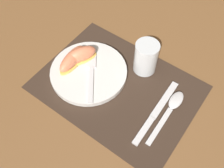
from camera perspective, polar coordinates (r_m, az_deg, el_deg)
name	(u,v)px	position (r m, az deg, el deg)	size (l,w,h in m)	color
ground_plane	(117,87)	(0.77, 1.15, -0.69)	(3.00, 3.00, 0.00)	brown
placemat	(117,87)	(0.77, 1.15, -0.61)	(0.46, 0.33, 0.00)	#38281E
plate	(89,72)	(0.79, -5.09, 2.63)	(0.23, 0.23, 0.02)	white
juice_glass	(146,59)	(0.78, 7.33, 5.47)	(0.07, 0.07, 0.10)	silver
knife	(155,113)	(0.73, 9.43, -6.28)	(0.02, 0.23, 0.01)	silver
spoon	(172,107)	(0.75, 12.89, -4.85)	(0.04, 0.19, 0.01)	silver
fork	(91,69)	(0.78, -4.50, 3.17)	(0.14, 0.17, 0.00)	silver
citrus_wedge_0	(81,55)	(0.80, -6.68, 6.30)	(0.08, 0.11, 0.05)	#F7C656
citrus_wedge_1	(77,57)	(0.80, -7.66, 5.80)	(0.08, 0.12, 0.04)	#F7C656
citrus_wedge_2	(72,59)	(0.80, -8.64, 5.37)	(0.05, 0.12, 0.04)	#F7C656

